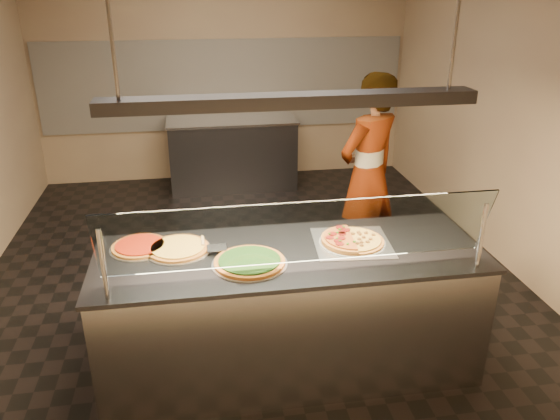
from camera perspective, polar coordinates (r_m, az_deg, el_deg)
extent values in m
cube|color=black|center=(5.26, -2.95, -7.07)|extent=(5.00, 6.00, 0.02)
cube|color=tan|center=(7.64, -5.86, 14.40)|extent=(5.00, 0.02, 3.00)
cube|color=tan|center=(1.95, 6.56, -12.27)|extent=(5.00, 0.02, 3.00)
cube|color=tan|center=(5.54, 23.81, 9.36)|extent=(0.02, 6.00, 3.00)
cube|color=silver|center=(7.65, -5.78, 12.88)|extent=(4.90, 0.02, 1.20)
cube|color=#B7B7BC|center=(3.92, 1.00, -10.67)|extent=(2.57, 0.90, 0.90)
cube|color=#333337|center=(3.68, 1.05, -4.63)|extent=(2.61, 0.94, 0.03)
cylinder|color=#B7B7BC|center=(3.22, -17.98, -5.46)|extent=(0.03, 0.03, 0.44)
cylinder|color=#B7B7BC|center=(3.61, 20.32, -2.59)|extent=(0.03, 0.03, 0.44)
cube|color=white|center=(3.24, 2.16, -2.44)|extent=(2.37, 0.18, 0.47)
cube|color=silver|center=(3.83, 7.52, -3.40)|extent=(0.56, 0.56, 0.01)
cylinder|color=silver|center=(3.83, 7.52, -3.30)|extent=(0.46, 0.46, 0.01)
cylinder|color=#560E0B|center=(3.89, 6.89, -2.03)|extent=(0.06, 0.06, 0.01)
cylinder|color=#560E0B|center=(3.93, 6.25, -1.77)|extent=(0.06, 0.06, 0.01)
cylinder|color=#560E0B|center=(3.85, 6.46, -2.28)|extent=(0.06, 0.06, 0.01)
cylinder|color=#560E0B|center=(3.84, 6.51, -2.42)|extent=(0.06, 0.06, 0.01)
cylinder|color=#560E0B|center=(3.83, 5.50, -2.43)|extent=(0.06, 0.06, 0.01)
cylinder|color=#560E0B|center=(3.77, 5.19, -2.82)|extent=(0.06, 0.06, 0.01)
cylinder|color=#560E0B|center=(3.77, 6.42, -2.87)|extent=(0.06, 0.06, 0.01)
cylinder|color=#560E0B|center=(3.73, 6.05, -3.14)|extent=(0.06, 0.06, 0.01)
cylinder|color=#560E0B|center=(3.69, 6.22, -3.47)|extent=(0.06, 0.06, 0.01)
cube|color=#19590F|center=(3.94, 6.65, -1.70)|extent=(0.02, 0.02, 0.01)
cube|color=#19590F|center=(3.89, 6.23, -1.97)|extent=(0.02, 0.02, 0.01)
cube|color=#19590F|center=(3.85, 5.96, -2.29)|extent=(0.02, 0.02, 0.01)
cube|color=#19590F|center=(3.82, 5.19, -2.44)|extent=(0.01, 0.02, 0.01)
cube|color=#19590F|center=(3.76, 5.93, -2.92)|extent=(0.02, 0.02, 0.01)
cube|color=#19590F|center=(3.72, 6.28, -3.19)|extent=(0.02, 0.02, 0.01)
cube|color=#19590F|center=(3.69, 7.07, -3.47)|extent=(0.02, 0.02, 0.01)
cube|color=#19590F|center=(3.73, 7.75, -3.23)|extent=(0.02, 0.02, 0.01)
sphere|color=#513014|center=(3.75, 8.07, -3.45)|extent=(0.03, 0.03, 0.03)
sphere|color=#513014|center=(3.73, 8.50, -3.65)|extent=(0.03, 0.03, 0.03)
sphere|color=#513014|center=(3.77, 8.50, -3.33)|extent=(0.03, 0.03, 0.03)
sphere|color=#513014|center=(3.78, 9.11, -3.28)|extent=(0.03, 0.03, 0.03)
sphere|color=#513014|center=(3.81, 8.25, -3.02)|extent=(0.03, 0.03, 0.03)
sphere|color=#513014|center=(3.82, 9.40, -3.01)|extent=(0.03, 0.03, 0.03)
sphere|color=#513014|center=(3.84, 8.71, -2.82)|extent=(0.03, 0.03, 0.03)
sphere|color=#513014|center=(3.89, 9.69, -2.55)|extent=(0.03, 0.03, 0.03)
sphere|color=#513014|center=(3.91, 8.95, -2.37)|extent=(0.03, 0.03, 0.03)
sphere|color=#513014|center=(3.88, 8.32, -2.50)|extent=(0.03, 0.03, 0.03)
sphere|color=#513014|center=(3.91, 8.18, -2.32)|extent=(0.03, 0.03, 0.03)
sphere|color=#513014|center=(3.88, 7.60, -2.47)|extent=(0.03, 0.03, 0.03)
sphere|color=#513014|center=(3.95, 7.14, -1.99)|extent=(0.03, 0.03, 0.03)
cylinder|color=silver|center=(3.54, -3.20, -5.59)|extent=(0.49, 0.49, 0.01)
cylinder|color=brown|center=(3.53, -3.20, -5.41)|extent=(0.46, 0.46, 0.02)
cylinder|color=black|center=(3.52, -3.21, -5.20)|extent=(0.40, 0.40, 0.01)
cylinder|color=silver|center=(3.77, -10.60, -4.05)|extent=(0.44, 0.44, 0.01)
cylinder|color=brown|center=(3.77, -10.61, -3.90)|extent=(0.41, 0.41, 0.02)
cylinder|color=#E5BD47|center=(3.76, -10.63, -3.73)|extent=(0.36, 0.36, 0.01)
cylinder|color=silver|center=(3.86, -14.42, -3.78)|extent=(0.41, 0.41, 0.01)
cylinder|color=brown|center=(3.85, -14.43, -3.64)|extent=(0.38, 0.38, 0.02)
cylinder|color=#731204|center=(3.85, -14.45, -3.47)|extent=(0.33, 0.33, 0.01)
cube|color=#B7B7BC|center=(3.70, -6.64, -3.88)|extent=(0.13, 0.11, 0.00)
cylinder|color=tan|center=(3.80, -8.09, -3.20)|extent=(0.02, 0.14, 0.02)
cube|color=#333337|center=(7.43, -4.96, 5.86)|extent=(1.66, 0.70, 0.90)
cube|color=#B7B7BC|center=(7.31, -5.09, 9.35)|extent=(1.70, 0.74, 0.03)
imported|color=#46424A|center=(5.14, 9.16, 3.62)|extent=(0.82, 0.74, 1.89)
cube|color=#333337|center=(3.33, 1.18, 11.34)|extent=(2.30, 0.18, 0.08)
cylinder|color=#B7B7BC|center=(3.24, -17.55, 19.75)|extent=(0.02, 0.02, 1.01)
cylinder|color=#B7B7BC|center=(3.59, 18.21, 19.89)|extent=(0.02, 0.02, 1.01)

